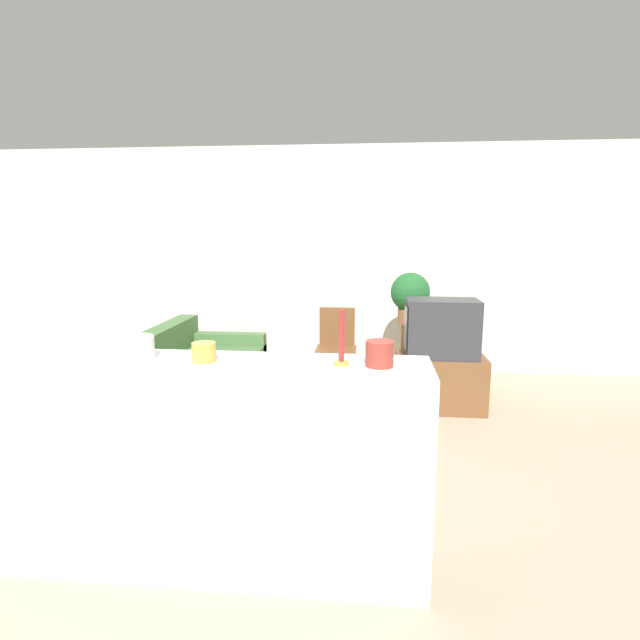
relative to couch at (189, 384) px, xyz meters
name	(u,v)px	position (x,y,z in m)	size (l,w,h in m)	color
ground_plane	(229,520)	(0.87, -1.73, -0.28)	(14.00, 14.00, 0.00)	tan
wall_back	(304,260)	(0.87, 1.70, 1.07)	(9.00, 0.06, 2.70)	silver
couch	(189,384)	(0.00, 0.00, 0.00)	(0.99, 2.03, 0.77)	#476B3D
tv_stand	(440,382)	(2.38, 0.33, -0.01)	(0.84, 0.46, 0.53)	brown
television	(441,328)	(2.37, 0.33, 0.52)	(0.68, 0.41, 0.55)	#333338
wooden_chair	(336,344)	(1.33, 0.98, 0.20)	(0.44, 0.44, 0.86)	brown
plant_stand	(408,355)	(2.12, 1.03, 0.08)	(0.17, 0.17, 0.71)	brown
potted_plant	(410,295)	(2.12, 1.03, 0.74)	(0.42, 0.42, 0.56)	#8E5B3D
foreground_counter	(205,465)	(0.87, -2.11, 0.27)	(2.24, 0.44, 1.09)	silver
decorative_bowl	(132,348)	(0.53, -2.11, 0.87)	(0.21, 0.21, 0.16)	silver
candle_jar	(204,352)	(0.89, -2.11, 0.86)	(0.12, 0.12, 0.09)	gold
candlestick	(342,347)	(1.56, -2.11, 0.90)	(0.07, 0.07, 0.26)	#B7933D
coffee_tin	(380,354)	(1.74, -2.11, 0.87)	(0.13, 0.13, 0.12)	#99382D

